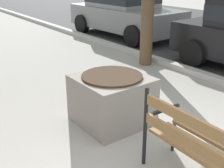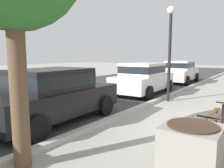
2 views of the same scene
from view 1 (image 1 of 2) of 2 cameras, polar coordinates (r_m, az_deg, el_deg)
name	(u,v)px [view 1 (image 1 of 2)]	position (r m, az deg, el deg)	size (l,w,h in m)	color
park_bench	(222,157)	(2.91, 20.60, -13.06)	(1.82, 0.60, 0.95)	olive
concrete_planter	(112,99)	(4.28, 0.00, -2.93)	(0.97, 0.97, 0.74)	gray
parked_car_grey	(124,11)	(10.14, 2.31, 14.06)	(4.18, 2.07, 1.56)	slate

